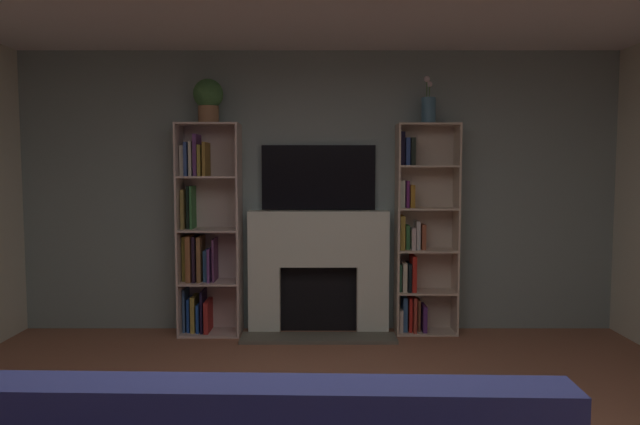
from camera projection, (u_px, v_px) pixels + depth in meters
The scene contains 7 objects.
wall_back_accent at pixel (321, 192), 5.48m from camera, with size 5.74×0.06×2.64m, color gray.
fireplace at pixel (321, 268), 5.40m from camera, with size 1.40×0.52×1.15m.
tv at pixel (321, 178), 5.41m from camera, with size 1.06×0.06×0.61m, color black.
bookshelf_left at pixel (206, 235), 5.36m from camera, with size 0.57×0.34×1.95m.
bookshelf_right at pixel (421, 237), 5.38m from camera, with size 0.57×0.28×1.95m.
potted_plant at pixel (211, 99), 5.24m from camera, with size 0.27×0.27×0.40m.
vase_with_flowers at pixel (431, 108), 5.24m from camera, with size 0.13×0.13×0.43m.
Camera 1 is at (0.01, -2.48, 1.54)m, focal length 32.33 mm.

